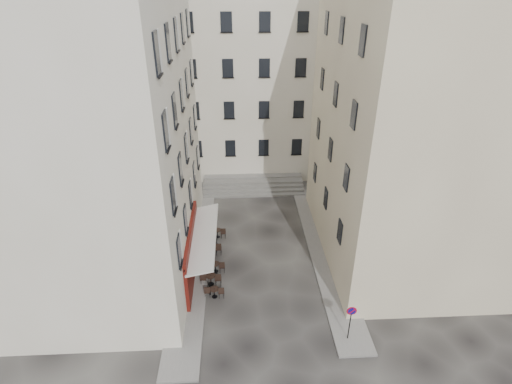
{
  "coord_description": "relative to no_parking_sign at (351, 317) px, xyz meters",
  "views": [
    {
      "loc": [
        -1.4,
        -19.56,
        17.04
      ],
      "look_at": [
        -0.2,
        4.0,
        4.33
      ],
      "focal_mm": 28.0,
      "sensor_mm": 36.0,
      "label": 1
    }
  ],
  "objects": [
    {
      "name": "pedestrian",
      "position": [
        -7.43,
        8.17,
        -0.78
      ],
      "size": [
        0.75,
        0.62,
        1.76
      ],
      "primitive_type": "imported",
      "rotation": [
        0.0,
        0.0,
        3.49
      ],
      "color": "black",
      "rests_on": "ground"
    },
    {
      "name": "bollard_far",
      "position": [
        -7.48,
        10.84,
        -1.14
      ],
      "size": [
        0.12,
        0.12,
        0.98
      ],
      "color": "black",
      "rests_on": "ground"
    },
    {
      "name": "cafe_storefront",
      "position": [
        -8.55,
        5.84,
        0.22
      ],
      "size": [
        1.74,
        7.3,
        3.5
      ],
      "color": "#420B09",
      "rests_on": "ground"
    },
    {
      "name": "stone_steps",
      "position": [
        -4.23,
        17.41,
        -1.26
      ],
      "size": [
        9.0,
        3.15,
        0.8
      ],
      "color": "#5C5A57",
      "rests_on": "ground"
    },
    {
      "name": "no_parking_sign",
      "position": [
        0.0,
        0.0,
        0.0
      ],
      "size": [
        0.54,
        0.1,
        2.34
      ],
      "rotation": [
        0.0,
        0.0,
        -0.03
      ],
      "color": "black",
      "rests_on": "ground"
    },
    {
      "name": "sidewalk_right",
      "position": [
        0.27,
        7.84,
        -1.6
      ],
      "size": [
        2.0,
        18.0,
        0.12
      ],
      "primitive_type": "cube",
      "color": "slate",
      "rests_on": "ground"
    },
    {
      "name": "bistro_table_d",
      "position": [
        -7.56,
        7.9,
        -1.18
      ],
      "size": [
        1.36,
        0.64,
        0.95
      ],
      "color": "black",
      "rests_on": "ground"
    },
    {
      "name": "building_back",
      "position": [
        -5.23,
        23.84,
        7.65
      ],
      "size": [
        18.2,
        10.2,
        18.6
      ],
      "color": "beige",
      "rests_on": "ground"
    },
    {
      "name": "bistro_table_c",
      "position": [
        -7.23,
        5.98,
        -1.22
      ],
      "size": [
        1.23,
        0.57,
        0.86
      ],
      "color": "black",
      "rests_on": "ground"
    },
    {
      "name": "bollard_mid",
      "position": [
        -7.48,
        7.34,
        -1.14
      ],
      "size": [
        0.12,
        0.12,
        0.98
      ],
      "color": "black",
      "rests_on": "ground"
    },
    {
      "name": "bistro_table_a",
      "position": [
        -7.2,
        3.61,
        -1.24
      ],
      "size": [
        1.18,
        0.55,
        0.83
      ],
      "color": "black",
      "rests_on": "ground"
    },
    {
      "name": "bistro_table_b",
      "position": [
        -7.47,
        4.75,
        -1.19
      ],
      "size": [
        1.32,
        0.62,
        0.93
      ],
      "color": "black",
      "rests_on": "ground"
    },
    {
      "name": "building_right",
      "position": [
        6.27,
        8.34,
        7.65
      ],
      "size": [
        12.2,
        14.2,
        18.6
      ],
      "color": "tan",
      "rests_on": "ground"
    },
    {
      "name": "ground",
      "position": [
        -4.23,
        4.84,
        -1.66
      ],
      "size": [
        90.0,
        90.0,
        0.0
      ],
      "primitive_type": "plane",
      "color": "black",
      "rests_on": "ground"
    },
    {
      "name": "bollard_near",
      "position": [
        -7.48,
        3.84,
        -1.14
      ],
      "size": [
        0.12,
        0.12,
        0.98
      ],
      "color": "black",
      "rests_on": "ground"
    },
    {
      "name": "bistro_table_e",
      "position": [
        -7.22,
        9.91,
        -1.23
      ],
      "size": [
        1.21,
        0.57,
        0.85
      ],
      "color": "black",
      "rests_on": "ground"
    },
    {
      "name": "building_left",
      "position": [
        -14.73,
        7.84,
        8.65
      ],
      "size": [
        12.2,
        16.2,
        20.6
      ],
      "color": "beige",
      "rests_on": "ground"
    },
    {
      "name": "sidewalk_left",
      "position": [
        -8.73,
        8.84,
        -1.6
      ],
      "size": [
        2.0,
        22.0,
        0.12
      ],
      "primitive_type": "cube",
      "color": "slate",
      "rests_on": "ground"
    }
  ]
}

